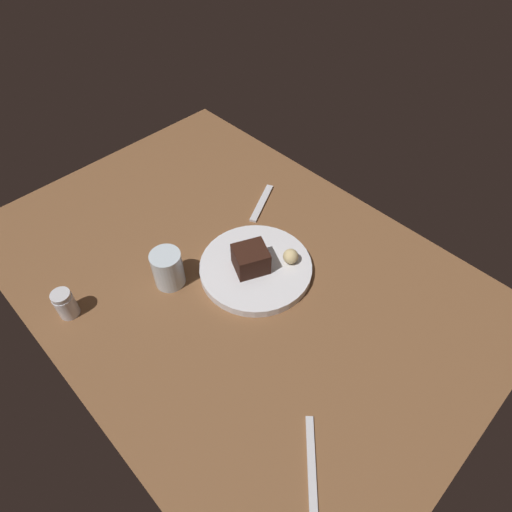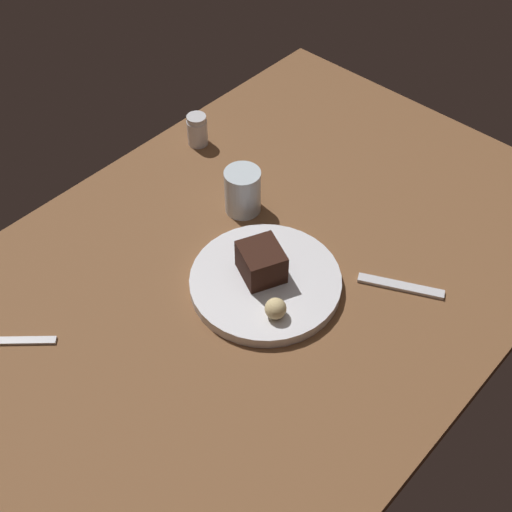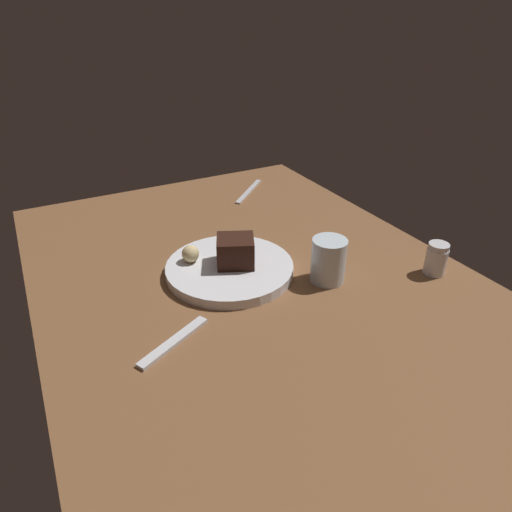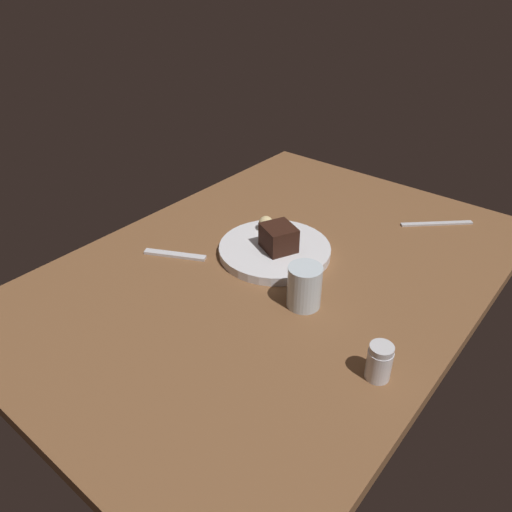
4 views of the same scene
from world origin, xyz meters
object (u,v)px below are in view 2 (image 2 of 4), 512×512
at_px(chocolate_cake_slice, 261,262).
at_px(salt_shaker, 197,130).
at_px(water_glass, 243,191).
at_px(dessert_spoon, 401,286).
at_px(bread_roll, 276,309).
at_px(dessert_plate, 265,282).

distance_m(chocolate_cake_slice, salt_shaker, 0.41).
bearing_deg(salt_shaker, chocolate_cake_slice, 61.37).
distance_m(water_glass, dessert_spoon, 0.34).
xyz_separation_m(bread_roll, water_glass, (-0.17, -0.23, 0.01)).
distance_m(bread_roll, water_glass, 0.28).
distance_m(chocolate_cake_slice, dessert_spoon, 0.25).
distance_m(salt_shaker, dessert_spoon, 0.55).
bearing_deg(bread_roll, dessert_spoon, 151.71).
bearing_deg(salt_shaker, dessert_plate, 61.84).
height_order(chocolate_cake_slice, dessert_spoon, chocolate_cake_slice).
xyz_separation_m(dessert_plate, dessert_spoon, (-0.16, 0.18, -0.01)).
relative_size(chocolate_cake_slice, salt_shaker, 1.08).
bearing_deg(bread_roll, water_glass, -125.84).
height_order(dessert_plate, bread_roll, bread_roll).
bearing_deg(bread_roll, salt_shaker, -119.53).
relative_size(dessert_plate, bread_roll, 7.32).
bearing_deg(dessert_plate, dessert_spoon, 131.60).
relative_size(water_glass, dessert_spoon, 0.61).
height_order(salt_shaker, dessert_spoon, salt_shaker).
relative_size(chocolate_cake_slice, bread_roll, 2.07).
height_order(dessert_plate, water_glass, water_glass).
relative_size(bread_roll, salt_shaker, 0.52).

